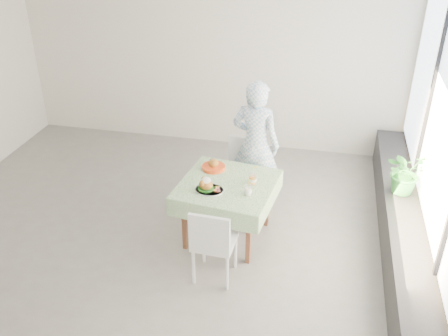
% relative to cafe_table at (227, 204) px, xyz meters
% --- Properties ---
extents(floor, '(6.00, 6.00, 0.00)m').
position_rel_cafe_table_xyz_m(floor, '(-0.80, 0.02, -0.46)').
color(floor, slate).
rests_on(floor, ground).
extents(wall_back, '(6.00, 0.02, 2.80)m').
position_rel_cafe_table_xyz_m(wall_back, '(-0.80, 2.52, 0.94)').
color(wall_back, silver).
rests_on(wall_back, ground).
extents(wall_front, '(6.00, 0.02, 2.80)m').
position_rel_cafe_table_xyz_m(wall_front, '(-0.80, -2.48, 0.94)').
color(wall_front, silver).
rests_on(wall_front, ground).
extents(wall_right, '(0.02, 5.00, 2.80)m').
position_rel_cafe_table_xyz_m(wall_right, '(2.20, 0.02, 0.94)').
color(wall_right, silver).
rests_on(wall_right, ground).
extents(window_pane, '(0.01, 4.80, 2.18)m').
position_rel_cafe_table_xyz_m(window_pane, '(2.17, 0.02, 1.19)').
color(window_pane, '#D1E0F9').
rests_on(window_pane, ground).
extents(window_ledge, '(0.40, 4.80, 0.50)m').
position_rel_cafe_table_xyz_m(window_ledge, '(2.00, 0.02, -0.21)').
color(window_ledge, black).
rests_on(window_ledge, ground).
extents(cafe_table, '(1.17, 1.17, 0.74)m').
position_rel_cafe_table_xyz_m(cafe_table, '(0.00, 0.00, 0.00)').
color(cafe_table, brown).
rests_on(cafe_table, ground).
extents(chair_far, '(0.45, 0.45, 0.88)m').
position_rel_cafe_table_xyz_m(chair_far, '(0.01, 0.77, -0.19)').
color(chair_far, white).
rests_on(chair_far, ground).
extents(chair_near, '(0.44, 0.44, 0.89)m').
position_rel_cafe_table_xyz_m(chair_near, '(0.02, -0.73, -0.18)').
color(chair_near, white).
rests_on(chair_near, ground).
extents(diner, '(0.68, 0.52, 1.70)m').
position_rel_cafe_table_xyz_m(diner, '(0.19, 0.83, 0.39)').
color(diner, '#7EA9CA').
rests_on(diner, ground).
extents(main_dish, '(0.32, 0.32, 0.17)m').
position_rel_cafe_table_xyz_m(main_dish, '(-0.18, -0.20, 0.34)').
color(main_dish, white).
rests_on(main_dish, cafe_table).
extents(juice_cup_orange, '(0.09, 0.09, 0.27)m').
position_rel_cafe_table_xyz_m(juice_cup_orange, '(0.28, 0.05, 0.34)').
color(juice_cup_orange, white).
rests_on(juice_cup_orange, cafe_table).
extents(juice_cup_lemonade, '(0.09, 0.09, 0.24)m').
position_rel_cafe_table_xyz_m(juice_cup_lemonade, '(0.27, -0.19, 0.34)').
color(juice_cup_lemonade, white).
rests_on(juice_cup_lemonade, cafe_table).
extents(second_dish, '(0.28, 0.28, 0.13)m').
position_rel_cafe_table_xyz_m(second_dish, '(-0.23, 0.29, 0.32)').
color(second_dish, '#C93E14').
rests_on(second_dish, cafe_table).
extents(potted_plant, '(0.63, 0.61, 0.54)m').
position_rel_cafe_table_xyz_m(potted_plant, '(2.00, 0.66, 0.31)').
color(potted_plant, '#2E7828').
rests_on(potted_plant, window_ledge).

